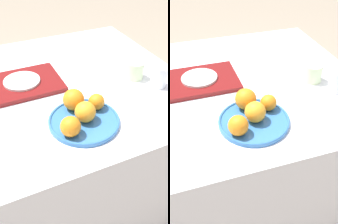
% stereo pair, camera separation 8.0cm
% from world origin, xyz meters
% --- Properties ---
extents(ground_plane, '(12.00, 12.00, 0.00)m').
position_xyz_m(ground_plane, '(0.00, 0.00, 0.00)').
color(ground_plane, gray).
extents(table, '(1.28, 1.05, 0.76)m').
position_xyz_m(table, '(0.00, 0.00, 0.38)').
color(table, white).
rests_on(table, ground_plane).
extents(fruit_platter, '(0.27, 0.27, 0.02)m').
position_xyz_m(fruit_platter, '(0.06, -0.30, 0.77)').
color(fruit_platter, '#336BAD').
rests_on(fruit_platter, table).
extents(orange_0, '(0.08, 0.08, 0.08)m').
position_xyz_m(orange_0, '(0.07, -0.31, 0.81)').
color(orange_0, orange).
rests_on(orange_0, fruit_platter).
extents(orange_1, '(0.07, 0.07, 0.07)m').
position_xyz_m(orange_1, '(-0.01, -0.36, 0.81)').
color(orange_1, orange).
rests_on(orange_1, fruit_platter).
extents(orange_2, '(0.08, 0.08, 0.08)m').
position_xyz_m(orange_2, '(0.06, -0.22, 0.81)').
color(orange_2, orange).
rests_on(orange_2, fruit_platter).
extents(orange_3, '(0.06, 0.06, 0.06)m').
position_xyz_m(orange_3, '(0.14, -0.26, 0.80)').
color(orange_3, orange).
rests_on(orange_3, fruit_platter).
extents(water_glass, '(0.07, 0.07, 0.10)m').
position_xyz_m(water_glass, '(0.47, -0.21, 0.81)').
color(water_glass, silver).
rests_on(water_glass, table).
extents(serving_tray, '(0.34, 0.26, 0.02)m').
position_xyz_m(serving_tray, '(-0.08, 0.04, 0.77)').
color(serving_tray, maroon).
rests_on(serving_tray, table).
extents(side_plate, '(0.16, 0.16, 0.01)m').
position_xyz_m(side_plate, '(-0.08, 0.04, 0.78)').
color(side_plate, silver).
rests_on(side_plate, serving_tray).
extents(cup_3, '(0.09, 0.09, 0.08)m').
position_xyz_m(cup_3, '(0.41, -0.10, 0.80)').
color(cup_3, beige).
rests_on(cup_3, table).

